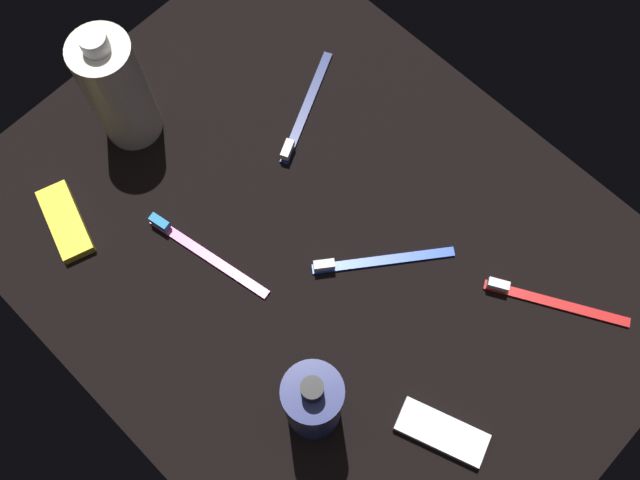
{
  "coord_description": "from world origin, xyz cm",
  "views": [
    {
      "loc": [
        -20.94,
        21.47,
        86.06
      ],
      "look_at": [
        0.0,
        0.0,
        3.0
      ],
      "focal_mm": 40.53,
      "sensor_mm": 36.0,
      "label": 1
    }
  ],
  "objects_px": {
    "bodywash_bottle": "(117,90)",
    "snack_bar_white": "(442,432)",
    "toothbrush_pink": "(201,251)",
    "toothbrush_navy": "(304,112)",
    "toothbrush_red": "(548,300)",
    "snack_bar_yellow": "(65,222)",
    "lotion_bottle": "(313,403)",
    "toothbrush_blue": "(375,261)"
  },
  "relations": [
    {
      "from": "bodywash_bottle",
      "to": "toothbrush_navy",
      "type": "distance_m",
      "value": 0.24
    },
    {
      "from": "snack_bar_yellow",
      "to": "toothbrush_pink",
      "type": "bearing_deg",
      "value": -129.81
    },
    {
      "from": "toothbrush_navy",
      "to": "snack_bar_white",
      "type": "distance_m",
      "value": 0.45
    },
    {
      "from": "bodywash_bottle",
      "to": "toothbrush_pink",
      "type": "bearing_deg",
      "value": 163.27
    },
    {
      "from": "snack_bar_yellow",
      "to": "toothbrush_red",
      "type": "bearing_deg",
      "value": -126.82
    },
    {
      "from": "bodywash_bottle",
      "to": "snack_bar_yellow",
      "type": "bearing_deg",
      "value": 106.78
    },
    {
      "from": "bodywash_bottle",
      "to": "snack_bar_white",
      "type": "bearing_deg",
      "value": 178.36
    },
    {
      "from": "lotion_bottle",
      "to": "bodywash_bottle",
      "type": "height_order",
      "value": "lotion_bottle"
    },
    {
      "from": "bodywash_bottle",
      "to": "toothbrush_pink",
      "type": "height_order",
      "value": "bodywash_bottle"
    },
    {
      "from": "toothbrush_navy",
      "to": "toothbrush_blue",
      "type": "distance_m",
      "value": 0.23
    },
    {
      "from": "bodywash_bottle",
      "to": "toothbrush_red",
      "type": "height_order",
      "value": "bodywash_bottle"
    },
    {
      "from": "toothbrush_blue",
      "to": "snack_bar_yellow",
      "type": "bearing_deg",
      "value": 36.73
    },
    {
      "from": "toothbrush_navy",
      "to": "toothbrush_pink",
      "type": "xyz_separation_m",
      "value": [
        -0.05,
        0.23,
        0.0
      ]
    },
    {
      "from": "toothbrush_blue",
      "to": "snack_bar_yellow",
      "type": "relative_size",
      "value": 1.43
    },
    {
      "from": "snack_bar_yellow",
      "to": "snack_bar_white",
      "type": "height_order",
      "value": "same"
    },
    {
      "from": "toothbrush_blue",
      "to": "snack_bar_white",
      "type": "relative_size",
      "value": 1.43
    },
    {
      "from": "snack_bar_white",
      "to": "bodywash_bottle",
      "type": "bearing_deg",
      "value": -20.89
    },
    {
      "from": "lotion_bottle",
      "to": "toothbrush_navy",
      "type": "relative_size",
      "value": 1.18
    },
    {
      "from": "snack_bar_yellow",
      "to": "snack_bar_white",
      "type": "bearing_deg",
      "value": -146.41
    },
    {
      "from": "snack_bar_yellow",
      "to": "lotion_bottle",
      "type": "bearing_deg",
      "value": -153.9
    },
    {
      "from": "bodywash_bottle",
      "to": "toothbrush_blue",
      "type": "relative_size",
      "value": 1.32
    },
    {
      "from": "toothbrush_red",
      "to": "snack_bar_yellow",
      "type": "xyz_separation_m",
      "value": [
        0.5,
        0.35,
        0.0
      ]
    },
    {
      "from": "bodywash_bottle",
      "to": "toothbrush_navy",
      "type": "xyz_separation_m",
      "value": [
        -0.15,
        -0.17,
        -0.08
      ]
    },
    {
      "from": "toothbrush_blue",
      "to": "snack_bar_white",
      "type": "xyz_separation_m",
      "value": [
        -0.2,
        0.1,
        0.0
      ]
    },
    {
      "from": "bodywash_bottle",
      "to": "snack_bar_white",
      "type": "height_order",
      "value": "bodywash_bottle"
    },
    {
      "from": "lotion_bottle",
      "to": "snack_bar_yellow",
      "type": "bearing_deg",
      "value": 7.5
    },
    {
      "from": "bodywash_bottle",
      "to": "toothbrush_red",
      "type": "relative_size",
      "value": 1.2
    },
    {
      "from": "toothbrush_navy",
      "to": "lotion_bottle",
      "type": "bearing_deg",
      "value": 136.37
    },
    {
      "from": "bodywash_bottle",
      "to": "snack_bar_yellow",
      "type": "relative_size",
      "value": 1.9
    },
    {
      "from": "toothbrush_pink",
      "to": "snack_bar_yellow",
      "type": "xyz_separation_m",
      "value": [
        0.15,
        0.09,
        0.0
      ]
    },
    {
      "from": "toothbrush_red",
      "to": "snack_bar_yellow",
      "type": "relative_size",
      "value": 1.58
    },
    {
      "from": "bodywash_bottle",
      "to": "snack_bar_yellow",
      "type": "height_order",
      "value": "bodywash_bottle"
    },
    {
      "from": "toothbrush_blue",
      "to": "snack_bar_white",
      "type": "bearing_deg",
      "value": 153.24
    },
    {
      "from": "bodywash_bottle",
      "to": "lotion_bottle",
      "type": "bearing_deg",
      "value": 166.9
    },
    {
      "from": "bodywash_bottle",
      "to": "snack_bar_white",
      "type": "relative_size",
      "value": 1.9
    },
    {
      "from": "toothbrush_blue",
      "to": "toothbrush_pink",
      "type": "relative_size",
      "value": 0.83
    },
    {
      "from": "toothbrush_navy",
      "to": "toothbrush_pink",
      "type": "bearing_deg",
      "value": 101.49
    },
    {
      "from": "toothbrush_blue",
      "to": "toothbrush_red",
      "type": "bearing_deg",
      "value": -149.33
    },
    {
      "from": "lotion_bottle",
      "to": "toothbrush_red",
      "type": "height_order",
      "value": "lotion_bottle"
    },
    {
      "from": "toothbrush_navy",
      "to": "toothbrush_pink",
      "type": "relative_size",
      "value": 0.94
    },
    {
      "from": "toothbrush_red",
      "to": "toothbrush_blue",
      "type": "xyz_separation_m",
      "value": [
        0.19,
        0.11,
        0.0
      ]
    },
    {
      "from": "toothbrush_pink",
      "to": "snack_bar_yellow",
      "type": "height_order",
      "value": "toothbrush_pink"
    }
  ]
}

